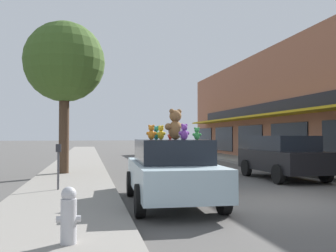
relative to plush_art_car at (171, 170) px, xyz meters
name	(u,v)px	position (x,y,z in m)	size (l,w,h in m)	color
ground_plane	(281,202)	(2.70, -0.37, -0.82)	(260.00, 260.00, 0.00)	#514F4C
sidewalk_near	(61,208)	(-2.55, -0.37, -0.75)	(2.72, 90.00, 0.15)	gray
plush_art_car	(171,170)	(0.00, 0.00, 0.00)	(2.10, 4.49, 1.55)	#ADC6D1
teddy_bear_giant	(175,125)	(0.09, -0.08, 1.09)	(0.56, 0.40, 0.74)	olive
teddy_bear_teal	(156,133)	(-0.29, 0.40, 0.90)	(0.26, 0.20, 0.34)	teal
teddy_bear_red	(170,135)	(0.10, 0.55, 0.85)	(0.16, 0.17, 0.25)	red
teddy_bear_cream	(183,132)	(0.34, 0.15, 0.91)	(0.28, 0.19, 0.37)	beige
teddy_bear_green	(197,134)	(0.49, -0.55, 0.87)	(0.22, 0.16, 0.29)	green
teddy_bear_white	(182,134)	(0.14, -0.55, 0.86)	(0.20, 0.14, 0.26)	white
teddy_bear_yellow	(161,133)	(-0.20, 0.25, 0.90)	(0.23, 0.25, 0.35)	yellow
teddy_bear_blue	(184,133)	(0.27, -0.25, 0.90)	(0.22, 0.26, 0.35)	blue
teddy_bear_orange	(151,132)	(-0.47, 0.08, 0.91)	(0.27, 0.20, 0.36)	orange
teddy_bear_purple	(184,132)	(0.13, -0.80, 0.91)	(0.27, 0.18, 0.36)	purple
parked_car_far_center	(283,156)	(5.29, 4.17, 0.06)	(2.03, 4.25, 1.65)	black
street_tree	(64,63)	(-2.94, 6.80, 3.80)	(3.25, 3.25, 6.14)	#473323
fire_hydrant	(69,215)	(-2.22, -3.46, -0.28)	(0.33, 0.22, 0.79)	#B2B2B7
parking_meter	(58,160)	(-2.79, 2.04, 0.13)	(0.14, 0.10, 1.27)	#4C4C51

